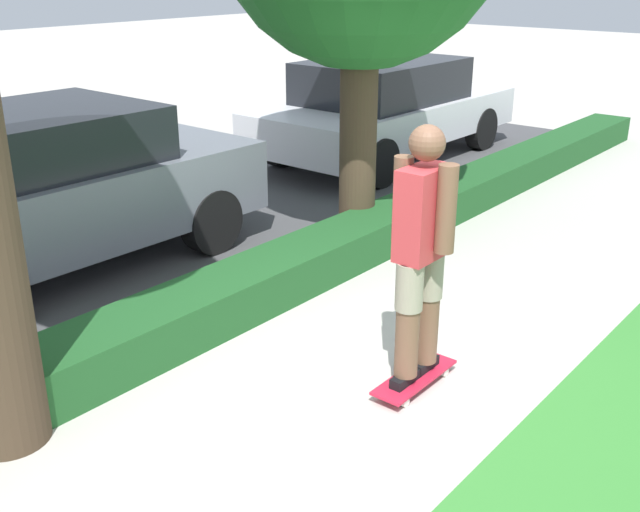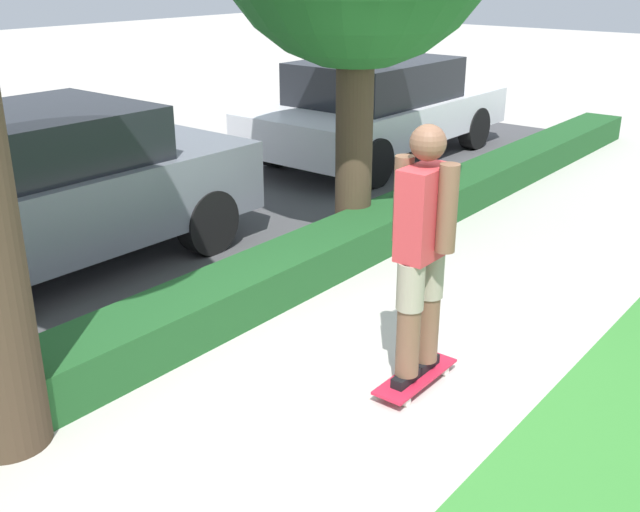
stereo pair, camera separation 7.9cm
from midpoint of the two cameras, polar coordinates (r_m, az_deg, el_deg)
ground_plane at (r=5.45m, az=5.08°, el=-9.58°), size 60.00×60.00×0.00m
street_asphalt at (r=8.31m, az=-19.45°, el=0.52°), size 18.16×5.00×0.01m
hedge_row at (r=6.29m, az=-6.95°, el=-3.25°), size 18.16×0.60×0.38m
skateboard at (r=5.39m, az=7.65°, el=-9.18°), size 0.76×0.24×0.09m
skater_person at (r=4.97m, az=8.19°, el=0.48°), size 0.51×0.46×1.78m
parked_car_middle at (r=7.56m, az=-19.73°, el=4.96°), size 3.97×1.98×1.56m
parked_car_rear at (r=11.49m, az=5.16°, el=11.21°), size 4.58×1.98×1.47m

